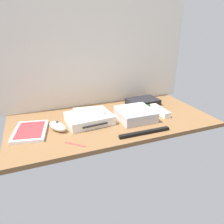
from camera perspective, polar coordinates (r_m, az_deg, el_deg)
ground_plane at (r=107.37cm, az=0.00°, el=-2.46°), size 100.00×48.00×2.00cm
back_wall at (r=121.01cm, az=-4.44°, el=16.66°), size 110.00×1.20×64.00cm
game_console at (r=103.20cm, az=-6.17°, el=-1.73°), size 22.09×17.63×4.40cm
mini_computer at (r=107.02cm, az=6.32°, el=-0.56°), size 17.27×17.27×5.30cm
game_case at (r=100.38cm, az=-21.12°, el=-4.90°), size 17.09×21.31×1.56cm
network_router at (r=127.27cm, az=8.29°, el=2.75°), size 18.47×12.91×3.40cm
remote_wand at (r=116.25cm, az=12.76°, el=0.34°), size 3.70×14.82×3.40cm
remote_nunchuk at (r=98.36cm, az=-14.46°, el=-3.77°), size 8.85×10.85×5.10cm
remote_classic_pad at (r=102.78cm, az=-6.34°, el=0.11°), size 15.49×10.20×2.40cm
sensor_bar at (r=93.99cm, az=8.78°, el=-5.49°), size 24.03×2.18×1.40cm
stylus_pen at (r=86.74cm, az=-9.95°, el=-8.43°), size 7.05×6.66×0.70cm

